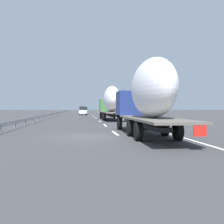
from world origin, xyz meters
name	(u,v)px	position (x,y,z in m)	size (l,w,h in m)	color
ground_plane	(84,116)	(40.00, 0.00, 0.00)	(260.00, 260.00, 0.00)	#38383A
lane_stripe_0	(115,133)	(2.00, -1.80, 0.00)	(3.20, 0.20, 0.01)	white
lane_stripe_1	(105,125)	(10.26, -1.80, 0.00)	(3.20, 0.20, 0.01)	white
lane_stripe_2	(100,121)	(18.41, -1.80, 0.00)	(3.20, 0.20, 0.01)	white
lane_stripe_3	(96,118)	(28.52, -1.80, 0.00)	(3.20, 0.20, 0.01)	white
lane_stripe_4	(93,116)	(38.45, -1.80, 0.00)	(3.20, 0.20, 0.01)	white
lane_stripe_5	(91,115)	(50.25, -1.80, 0.00)	(3.20, 0.20, 0.01)	white
edge_line_right	(108,115)	(45.00, -5.50, 0.00)	(110.00, 0.20, 0.01)	white
truck_lead	(111,102)	(21.68, -3.60, 2.62)	(13.95, 2.55, 4.74)	#387038
truck_trailing	(148,95)	(-0.16, -3.60, 2.59)	(13.74, 2.55, 4.68)	navy
car_blue_sedan	(84,111)	(56.39, -0.15, 0.91)	(4.07, 1.88, 1.80)	#28479E
car_white_van	(83,111)	(48.15, 0.25, 0.99)	(4.47, 1.92, 2.00)	white
road_sign	(118,105)	(37.33, -6.70, 2.25)	(0.10, 0.90, 3.25)	gray
tree_0	(116,103)	(88.94, -12.94, 3.31)	(3.28, 3.28, 5.42)	#472D19
tree_1	(115,102)	(87.05, -12.04, 4.02)	(2.94, 2.94, 6.69)	#472D19
tree_2	(123,98)	(67.22, -12.24, 4.81)	(2.96, 2.96, 7.77)	#472D19
guardrail_median	(56,113)	(43.00, 6.00, 0.58)	(94.00, 0.10, 0.76)	#9EA0A5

